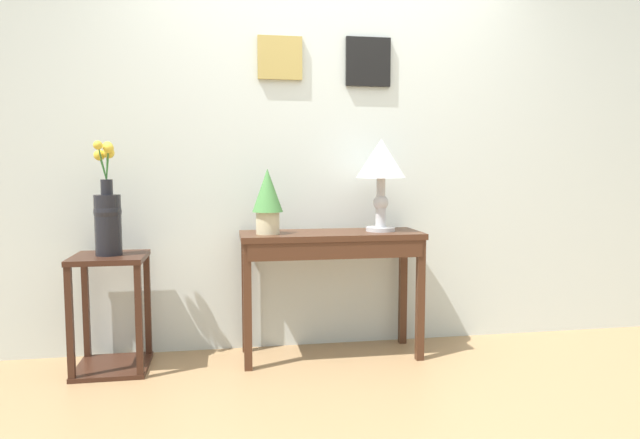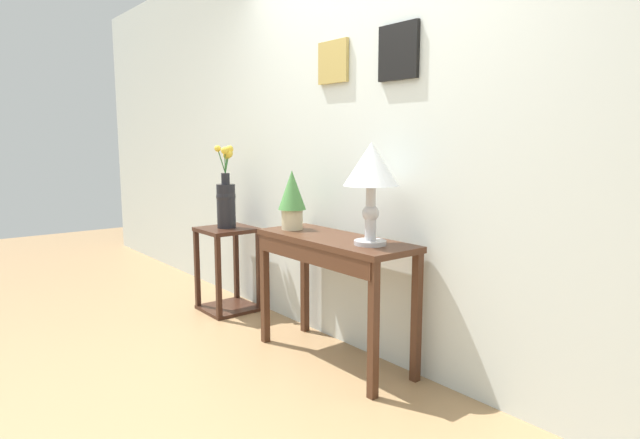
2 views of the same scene
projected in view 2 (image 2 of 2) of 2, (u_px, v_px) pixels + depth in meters
name	position (u px, v px, depth m)	size (l,w,h in m)	color
ground_plane	(169.00, 416.00, 2.63)	(12.00, 12.00, 0.01)	#9E7A51
back_wall_with_art	(372.00, 130.00, 3.26)	(9.00, 0.13, 2.80)	silver
console_table	(331.00, 257.00, 3.19)	(1.09, 0.40, 0.77)	#472819
table_lamp	(371.00, 171.00, 2.89)	(0.30, 0.30, 0.56)	#B7B7BC
potted_plant_on_console	(292.00, 197.00, 3.43)	(0.18, 0.18, 0.38)	beige
pedestal_stand_left	(228.00, 269.00, 4.23)	(0.40, 0.40, 0.67)	#381E14
flower_vase_tall	(226.00, 198.00, 4.14)	(0.15, 0.15, 0.64)	black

